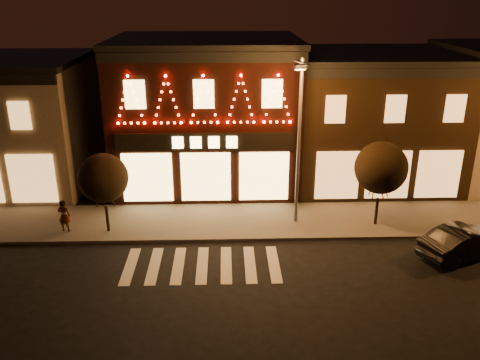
{
  "coord_description": "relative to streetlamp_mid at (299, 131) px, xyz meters",
  "views": [
    {
      "loc": [
        1.01,
        -14.38,
        10.89
      ],
      "look_at": [
        1.58,
        4.0,
        3.8
      ],
      "focal_mm": 37.66,
      "sensor_mm": 36.0,
      "label": 1
    }
  ],
  "objects": [
    {
      "name": "ground",
      "position": [
        -4.37,
        -7.58,
        -4.75
      ],
      "size": [
        120.0,
        120.0,
        0.0
      ],
      "primitive_type": "plane",
      "color": "black",
      "rests_on": "ground"
    },
    {
      "name": "sidewalk_far",
      "position": [
        -2.37,
        0.42,
        -4.68
      ],
      "size": [
        44.0,
        4.0,
        0.15
      ],
      "primitive_type": "cube",
      "color": "#47423D",
      "rests_on": "ground"
    },
    {
      "name": "building_pulp",
      "position": [
        -4.37,
        6.4,
        -0.59
      ],
      "size": [
        10.2,
        8.34,
        8.3
      ],
      "color": "black",
      "rests_on": "ground"
    },
    {
      "name": "building_right_a",
      "position": [
        5.13,
        6.41,
        -0.99
      ],
      "size": [
        9.2,
        8.28,
        7.5
      ],
      "color": "#322011",
      "rests_on": "ground"
    },
    {
      "name": "streetlamp_mid",
      "position": [
        0.0,
        0.0,
        0.0
      ],
      "size": [
        0.67,
        1.8,
        7.84
      ],
      "rotation": [
        0.0,
        0.0,
        0.21
      ],
      "color": "#59595E",
      "rests_on": "sidewalk_far"
    },
    {
      "name": "tree_left",
      "position": [
        -8.89,
        -0.55,
        -1.96
      ],
      "size": [
        2.26,
        2.26,
        3.78
      ],
      "rotation": [
        0.0,
        0.0,
        0.09
      ],
      "color": "black",
      "rests_on": "sidewalk_far"
    },
    {
      "name": "tree_right",
      "position": [
        3.87,
        -0.22,
        -1.73
      ],
      "size": [
        2.46,
        2.46,
        4.11
      ],
      "rotation": [
        0.0,
        0.0,
        0.26
      ],
      "color": "black",
      "rests_on": "sidewalk_far"
    },
    {
      "name": "dark_sedan",
      "position": [
        6.86,
        -3.18,
        -4.05
      ],
      "size": [
        4.47,
        3.06,
        1.4
      ],
      "primitive_type": "imported",
      "rotation": [
        0.0,
        0.0,
        1.99
      ],
      "color": "black",
      "rests_on": "ground"
    },
    {
      "name": "pedestrian",
      "position": [
        -10.88,
        -0.52,
        -3.82
      ],
      "size": [
        0.63,
        0.47,
        1.57
      ],
      "primitive_type": "imported",
      "rotation": [
        0.0,
        0.0,
        2.97
      ],
      "color": "gray",
      "rests_on": "sidewalk_far"
    }
  ]
}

